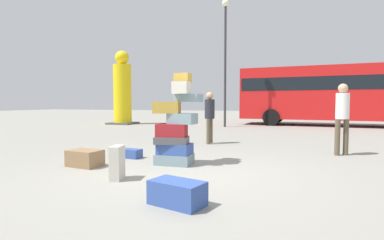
# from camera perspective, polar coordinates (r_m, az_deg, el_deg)

# --- Properties ---
(ground_plane) EXTENTS (80.00, 80.00, 0.00)m
(ground_plane) POSITION_cam_1_polar(r_m,az_deg,el_deg) (5.55, -1.38, -9.66)
(ground_plane) COLOR gray
(suitcase_tower) EXTENTS (0.97, 0.69, 1.85)m
(suitcase_tower) POSITION_cam_1_polar(r_m,az_deg,el_deg) (6.03, -3.19, -1.92)
(suitcase_tower) COLOR gray
(suitcase_tower) RESTS_ON ground
(suitcase_navy_white_trunk) EXTENTS (0.63, 0.36, 0.20)m
(suitcase_navy_white_trunk) POSITION_cam_1_polar(r_m,az_deg,el_deg) (6.97, -12.00, -6.22)
(suitcase_navy_white_trunk) COLOR #334F99
(suitcase_navy_white_trunk) RESTS_ON ground
(suitcase_brown_left_side) EXTENTS (0.69, 0.51, 0.32)m
(suitcase_brown_left_side) POSITION_cam_1_polar(r_m,az_deg,el_deg) (6.27, -19.73, -6.86)
(suitcase_brown_left_side) COLOR olive
(suitcase_brown_left_side) RESTS_ON ground
(suitcase_navy_upright_blue) EXTENTS (0.74, 0.54, 0.30)m
(suitcase_navy_upright_blue) POSITION_cam_1_polar(r_m,az_deg,el_deg) (3.75, -2.84, -13.71)
(suitcase_navy_upright_blue) COLOR #334F99
(suitcase_navy_upright_blue) RESTS_ON ground
(suitcase_cream_foreground_near) EXTENTS (0.23, 0.35, 0.55)m
(suitcase_cream_foreground_near) POSITION_cam_1_polar(r_m,az_deg,el_deg) (5.03, -14.08, -7.92)
(suitcase_cream_foreground_near) COLOR beige
(suitcase_cream_foreground_near) RESTS_ON ground
(person_bearded_onlooker) EXTENTS (0.32, 0.30, 1.69)m
(person_bearded_onlooker) POSITION_cam_1_polar(r_m,az_deg,el_deg) (7.89, 26.73, 1.28)
(person_bearded_onlooker) COLOR brown
(person_bearded_onlooker) RESTS_ON ground
(person_tourist_with_camera) EXTENTS (0.30, 0.34, 1.57)m
(person_tourist_with_camera) POSITION_cam_1_polar(r_m,az_deg,el_deg) (9.07, 3.38, 1.33)
(person_tourist_with_camera) COLOR brown
(person_tourist_with_camera) RESTS_ON ground
(yellow_dummy_statue) EXTENTS (1.44, 1.44, 4.24)m
(yellow_dummy_statue) POSITION_cam_1_polar(r_m,az_deg,el_deg) (17.89, -13.11, 5.30)
(yellow_dummy_statue) COLOR yellow
(yellow_dummy_statue) RESTS_ON ground
(parked_bus) EXTENTS (10.13, 3.28, 3.15)m
(parked_bus) POSITION_cam_1_polar(r_m,az_deg,el_deg) (17.84, 25.86, 4.88)
(parked_bus) COLOR red
(parked_bus) RESTS_ON ground
(lamp_post) EXTENTS (0.36, 0.36, 6.45)m
(lamp_post) POSITION_cam_1_polar(r_m,az_deg,el_deg) (15.76, 6.37, 14.01)
(lamp_post) COLOR #333338
(lamp_post) RESTS_ON ground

